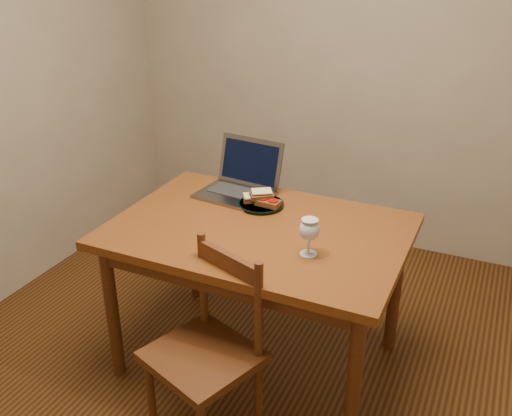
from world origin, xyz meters
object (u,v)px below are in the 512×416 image
at_px(chair, 207,343).
at_px(milk_glass, 309,237).
at_px(plate, 261,205).
at_px(laptop, 242,179).
at_px(table, 259,244).

height_order(chair, milk_glass, milk_glass).
height_order(plate, laptop, laptop).
xyz_separation_m(milk_glass, laptop, (-0.53, 0.46, -0.01)).
bearing_deg(chair, milk_glass, 72.36).
bearing_deg(laptop, chair, -67.38).
xyz_separation_m(plate, milk_glass, (0.37, -0.34, 0.07)).
height_order(table, milk_glass, milk_glass).
relative_size(chair, milk_glass, 3.10).
height_order(chair, plate, chair).
bearing_deg(milk_glass, plate, 136.72).
distance_m(chair, laptop, 0.93).
bearing_deg(milk_glass, chair, -127.51).
bearing_deg(chair, laptop, 126.44).
distance_m(table, milk_glass, 0.36).
relative_size(chair, laptop, 1.30).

